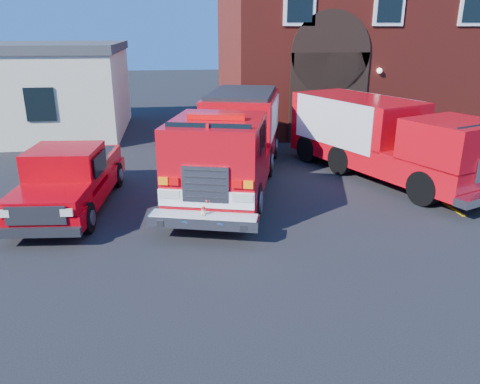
{
  "coord_description": "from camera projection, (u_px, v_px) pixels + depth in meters",
  "views": [
    {
      "loc": [
        -1.5,
        -11.66,
        5.01
      ],
      "look_at": [
        0.0,
        -1.2,
        1.3
      ],
      "focal_mm": 35.0,
      "sensor_mm": 36.0,
      "label": 1
    }
  ],
  "objects": [
    {
      "name": "parking_stripe_near",
      "position": [
        436.0,
        198.0,
        14.55
      ],
      "size": [
        0.12,
        3.0,
        0.01
      ],
      "primitive_type": "cube",
      "color": "yellow",
      "rests_on": "ground"
    },
    {
      "name": "pickup_truck",
      "position": [
        70.0,
        179.0,
        13.55
      ],
      "size": [
        2.59,
        5.89,
        1.87
      ],
      "color": "black",
      "rests_on": "ground"
    },
    {
      "name": "fire_station",
      "position": [
        363.0,
        43.0,
        25.61
      ],
      "size": [
        15.2,
        10.2,
        8.45
      ],
      "color": "maroon",
      "rests_on": "ground"
    },
    {
      "name": "fire_engine",
      "position": [
        233.0,
        141.0,
        15.48
      ],
      "size": [
        5.06,
        9.64,
        2.86
      ],
      "color": "black",
      "rests_on": "ground"
    },
    {
      "name": "ground",
      "position": [
        234.0,
        222.0,
        12.75
      ],
      "size": [
        100.0,
        100.0,
        0.0
      ],
      "primitive_type": "plane",
      "color": "black",
      "rests_on": "ground"
    },
    {
      "name": "secondary_truck",
      "position": [
        383.0,
        137.0,
        16.31
      ],
      "size": [
        5.34,
        8.47,
        2.64
      ],
      "color": "black",
      "rests_on": "ground"
    },
    {
      "name": "parking_stripe_mid",
      "position": [
        393.0,
        171.0,
        17.36
      ],
      "size": [
        0.12,
        3.0,
        0.01
      ],
      "primitive_type": "cube",
      "color": "yellow",
      "rests_on": "ground"
    },
    {
      "name": "side_building",
      "position": [
        18.0,
        89.0,
        22.96
      ],
      "size": [
        10.2,
        8.2,
        4.35
      ],
      "color": "beige",
      "rests_on": "ground"
    },
    {
      "name": "parking_stripe_far",
      "position": [
        362.0,
        151.0,
        20.16
      ],
      "size": [
        0.12,
        3.0,
        0.01
      ],
      "primitive_type": "cube",
      "color": "yellow",
      "rests_on": "ground"
    }
  ]
}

